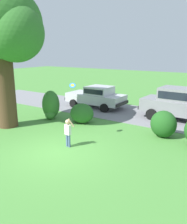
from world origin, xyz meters
name	(u,v)px	position (x,y,z in m)	size (l,w,h in m)	color
ground_plane	(56,152)	(0.00, 0.00, 0.00)	(80.00, 80.00, 0.00)	#478438
driveway_strip	(132,113)	(0.00, 7.26, 0.01)	(28.00, 4.40, 0.02)	slate
oak_tree_large	(3,29)	(-4.32, 1.17, 5.05)	(4.69, 4.29, 7.17)	#513823
shrub_near_tree	(51,106)	(-3.62, 3.50, 0.79)	(1.02, 1.08, 1.70)	#33702B
shrub_centre_left	(82,113)	(-1.50, 3.79, 0.56)	(1.38, 1.20, 1.12)	#286023
shrub_centre	(163,124)	(3.06, 4.10, 0.64)	(1.23, 1.06, 1.29)	#1E511C
parked_sedan	(97,96)	(-2.85, 7.42, 0.85)	(4.41, 2.11, 1.56)	silver
parked_suv	(181,103)	(3.03, 7.42, 1.08)	(4.76, 2.23, 1.92)	gray
child_thrower	(68,131)	(0.07, 0.68, 0.72)	(0.46, 0.24, 1.29)	#4C608C
frisbee	(72,85)	(-0.29, 1.50, 2.52)	(0.33, 0.25, 0.28)	#337FDB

